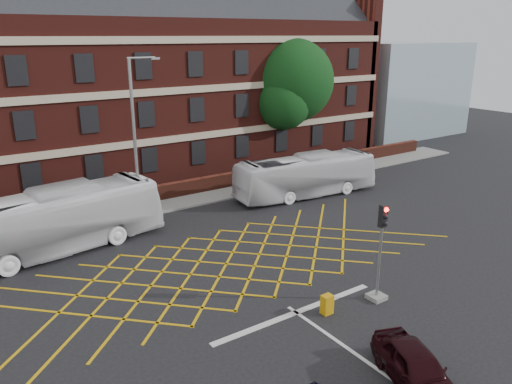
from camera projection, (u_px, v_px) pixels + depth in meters
ground at (249, 280)px, 23.14m from camera, size 120.00×120.00×0.00m
victorian_building at (92, 76)px, 38.19m from camera, size 51.00×12.17×20.40m
boundary_wall at (140, 197)px, 33.18m from camera, size 56.00×0.50×1.10m
far_pavement at (147, 208)px, 32.55m from camera, size 60.00×3.00×0.12m
glass_block at (395, 89)px, 56.48m from camera, size 14.00×10.00×10.00m
box_junction_hatching at (226, 264)px, 24.71m from camera, size 8.22×8.22×0.02m
stop_line at (296, 312)px, 20.38m from camera, size 8.00×0.30×0.02m
bus_left at (46, 223)px, 25.37m from camera, size 12.37×4.35×3.37m
bus_right at (306, 176)px, 34.76m from camera, size 10.67×3.62×2.91m
car_maroon at (416, 368)px, 15.96m from camera, size 2.85×4.20×1.33m
deciduous_tree at (292, 87)px, 42.40m from camera, size 7.42×7.07×10.64m
traffic_light_near at (379, 262)px, 20.91m from camera, size 0.70×0.70×4.27m
street_lamp at (138, 171)px, 28.39m from camera, size 2.25×1.00×9.72m
utility_cabinet at (327, 304)px, 20.22m from camera, size 0.45×0.36×0.82m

